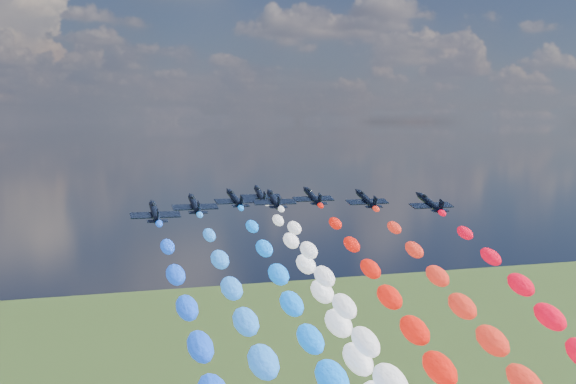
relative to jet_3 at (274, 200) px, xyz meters
name	(u,v)px	position (x,y,z in m)	size (l,w,h in m)	color
jet_0	(155,212)	(-26.23, -14.22, 0.00)	(8.65, 11.60, 2.56)	black
jet_1	(195,205)	(-17.17, -4.01, 0.00)	(8.65, 11.60, 2.56)	black
jet_2	(235,199)	(-7.09, 4.28, 0.00)	(8.65, 11.60, 2.56)	black
jet_3	(274,200)	(0.00, 0.00, 0.00)	(8.65, 11.60, 2.56)	black
jet_4	(260,195)	(0.40, 11.45, 0.00)	(8.65, 11.60, 2.56)	black
jet_5	(313,197)	(9.69, 3.57, 0.00)	(8.65, 11.60, 2.56)	black
jet_6	(366,200)	(18.06, -5.49, 0.00)	(8.65, 11.60, 2.56)	black
jet_7	(430,203)	(27.07, -15.66, 0.00)	(8.65, 11.60, 2.56)	black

